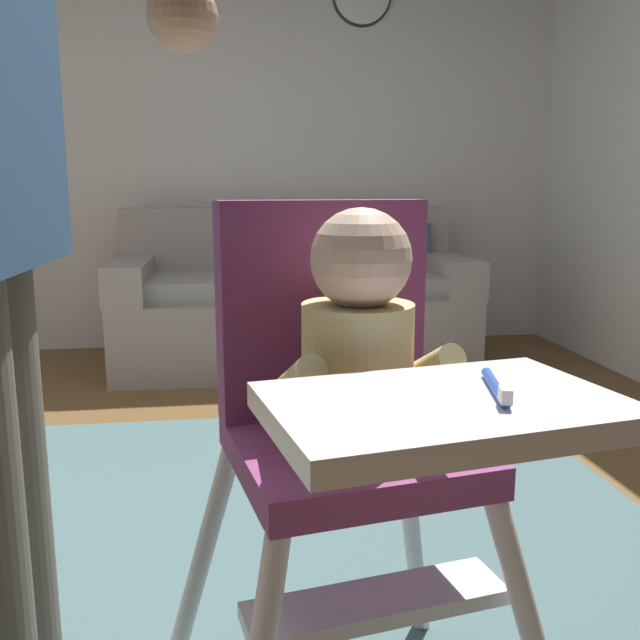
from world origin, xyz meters
name	(u,v)px	position (x,y,z in m)	size (l,w,h in m)	color
ground	(237,553)	(0.00, 0.00, -0.05)	(5.72, 6.55, 0.10)	brown
wall_far	(223,124)	(0.00, 2.50, 1.35)	(4.92, 0.06, 2.71)	silver
area_rug	(321,569)	(0.21, -0.20, 0.00)	(2.05, 2.45, 0.01)	#476466
couch	(294,304)	(0.37, 1.98, 0.33)	(1.93, 0.86, 0.86)	gray
high_chair	(351,390)	(0.18, -0.78, 0.66)	(0.70, 0.80, 0.96)	white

